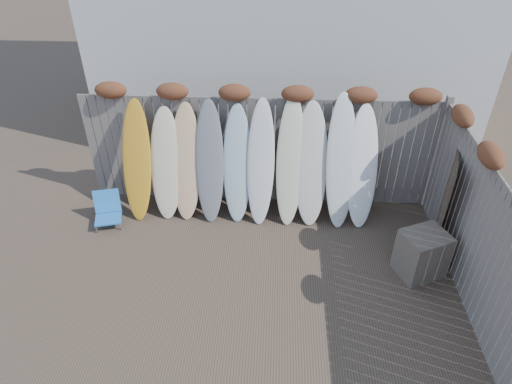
{
  "coord_description": "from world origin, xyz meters",
  "views": [
    {
      "loc": [
        0.28,
        -4.42,
        5.03
      ],
      "look_at": [
        0.0,
        1.2,
        1.0
      ],
      "focal_mm": 32.0,
      "sensor_mm": 36.0,
      "label": 1
    }
  ],
  "objects_px": {
    "wooden_crate": "(422,254)",
    "lattice_panel": "(444,202)",
    "surfboard_0": "(137,162)",
    "beach_chair": "(108,210)"
  },
  "relations": [
    {
      "from": "beach_chair",
      "to": "surfboard_0",
      "type": "relative_size",
      "value": 0.27
    },
    {
      "from": "wooden_crate",
      "to": "lattice_panel",
      "type": "xyz_separation_m",
      "value": [
        0.42,
        0.72,
        0.44
      ]
    },
    {
      "from": "wooden_crate",
      "to": "lattice_panel",
      "type": "relative_size",
      "value": 0.46
    },
    {
      "from": "beach_chair",
      "to": "lattice_panel",
      "type": "distance_m",
      "value": 5.49
    },
    {
      "from": "wooden_crate",
      "to": "surfboard_0",
      "type": "distance_m",
      "value": 4.75
    },
    {
      "from": "beach_chair",
      "to": "surfboard_0",
      "type": "distance_m",
      "value": 0.98
    },
    {
      "from": "wooden_crate",
      "to": "surfboard_0",
      "type": "height_order",
      "value": "surfboard_0"
    },
    {
      "from": "beach_chair",
      "to": "wooden_crate",
      "type": "distance_m",
      "value": 5.13
    },
    {
      "from": "wooden_crate",
      "to": "surfboard_0",
      "type": "relative_size",
      "value": 0.35
    },
    {
      "from": "lattice_panel",
      "to": "beach_chair",
      "type": "bearing_deg",
      "value": -162.08
    }
  ]
}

